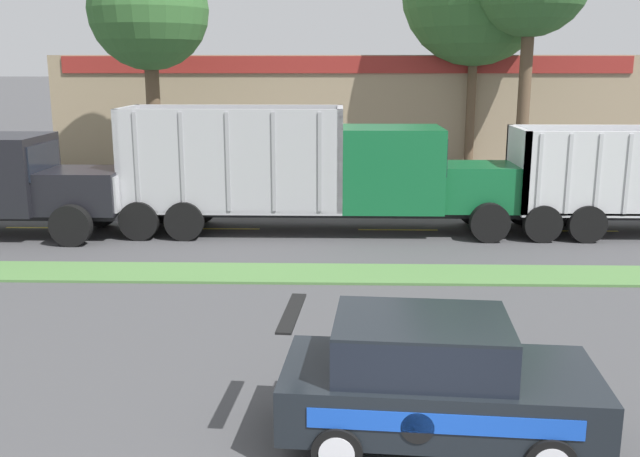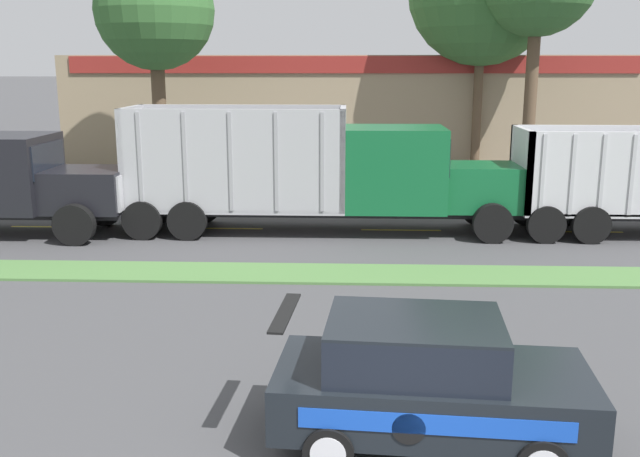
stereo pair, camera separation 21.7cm
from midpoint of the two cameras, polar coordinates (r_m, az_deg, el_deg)
grass_verge at (r=16.95m, az=4.24°, el=-3.67°), size 120.00×1.59×0.06m
centre_line_3 at (r=23.43m, az=-20.57°, el=0.13°), size 2.40×0.14×0.01m
centre_line_4 at (r=21.90m, az=-7.45°, el=0.01°), size 2.40×0.14×0.01m
centre_line_5 at (r=21.65m, az=6.78°, el=-0.12°), size 2.40×0.14×0.01m
centre_line_6 at (r=22.72m, az=20.49°, el=-0.24°), size 2.40×0.14×0.01m
dump_truck_mid at (r=20.98m, az=3.29°, el=4.18°), size 11.82×2.63×3.69m
rally_car at (r=9.58m, az=9.19°, el=-11.92°), size 4.19×2.24×1.74m
store_building_backdrop at (r=40.94m, az=2.59°, el=9.86°), size 28.68×12.10×5.33m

